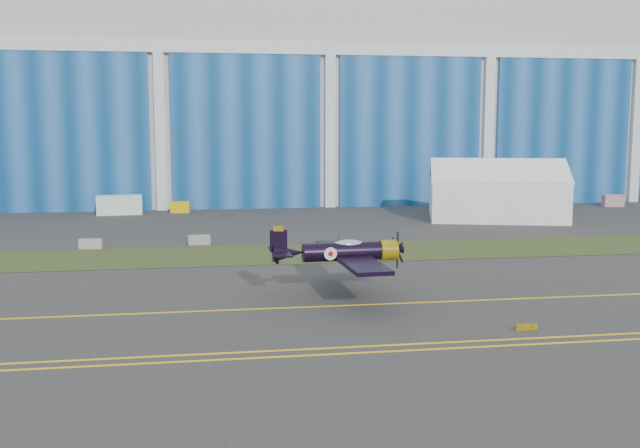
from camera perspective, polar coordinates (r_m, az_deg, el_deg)
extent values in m
plane|color=#383636|center=(50.35, -14.46, -5.28)|extent=(260.00, 260.00, 0.00)
cube|color=#475128|center=(64.03, -13.34, -2.49)|extent=(260.00, 10.00, 0.02)
cube|color=silver|center=(121.06, -11.61, 9.34)|extent=(220.00, 45.00, 30.00)
cube|color=navy|center=(98.22, -12.07, 6.85)|extent=(220.00, 0.60, 20.00)
cube|color=silver|center=(98.63, -12.25, 13.02)|extent=(220.00, 0.70, 1.20)
cube|color=yellow|center=(45.51, -15.03, -6.67)|extent=(200.00, 0.20, 0.02)
cube|color=yellow|center=(36.43, -16.53, -10.32)|extent=(80.00, 0.20, 0.02)
cube|color=yellow|center=(37.38, -16.34, -9.85)|extent=(80.00, 0.20, 0.02)
cube|color=yellow|center=(42.15, 15.43, -7.59)|extent=(1.20, 0.15, 0.35)
cube|color=#CCF6DA|center=(95.19, -15.04, 1.41)|extent=(5.58, 2.63, 2.35)
cube|color=#F7B307|center=(95.53, -10.61, 1.27)|extent=(2.47, 1.69, 1.36)
cube|color=#A9808A|center=(108.50, 21.42, 1.68)|extent=(2.82, 1.79, 1.58)
cube|color=#9E9594|center=(69.64, -17.08, -1.46)|extent=(2.05, 0.82, 0.90)
cube|color=gray|center=(69.76, -9.18, -1.21)|extent=(2.04, 0.74, 0.90)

